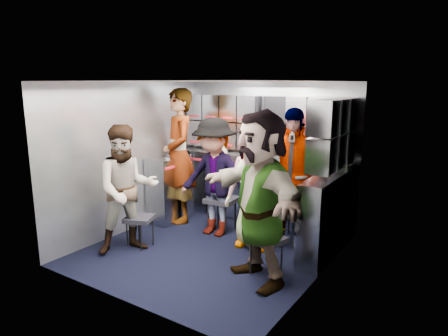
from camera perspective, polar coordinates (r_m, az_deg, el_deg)
The scene contains 29 objects.
floor at distance 5.22m, azimuth -1.62°, elevation -11.44°, with size 3.00×3.00×0.00m, color black.
wall_back at distance 6.16m, azimuth 6.32°, elevation 2.36°, with size 2.80×0.04×2.10m, color gray.
wall_left at distance 5.80m, azimuth -13.11°, elevation 1.50°, with size 0.04×3.00×2.10m, color gray.
wall_right at distance 4.27m, azimuth 13.91°, elevation -2.27°, with size 0.04×3.00×2.10m, color gray.
ceiling at distance 4.79m, azimuth -1.77°, elevation 12.28°, with size 2.80×3.00×0.02m, color silver.
cart_bank_back at distance 6.10m, azimuth 5.30°, elevation -3.06°, with size 2.68×0.38×0.99m, color #90959F.
cart_bank_left at distance 6.17m, azimuth -7.76°, elevation -2.94°, with size 0.38×0.76×0.99m, color #90959F.
counter at distance 5.99m, azimuth 5.40°, elevation 1.75°, with size 2.68×0.42×0.03m, color #B4B6BB.
locker_bank_back at distance 5.97m, azimuth 5.76°, elevation 6.32°, with size 2.68×0.28×0.82m, color #90959F.
locker_bank_right at distance 4.89m, azimuth 15.27°, elevation 4.70°, with size 0.28×1.00×0.82m, color #90959F.
right_cabinet at distance 5.02m, azimuth 14.29°, elevation -6.69°, with size 0.28×1.20×1.00m, color #90959F.
coffee_niche at distance 5.95m, azimuth 7.57°, elevation 6.06°, with size 0.46×0.16×0.84m, color black, non-canonical shape.
red_latch_strip at distance 5.84m, azimuth 4.45°, elevation 0.15°, with size 2.60×0.02×0.03m, color #AD1521.
jump_seat_near_left at distance 5.29m, azimuth -11.99°, elevation -7.26°, with size 0.44×0.43×0.40m.
jump_seat_mid_left at distance 5.71m, azimuth -0.34°, elevation -4.80°, with size 0.44×0.42×0.48m.
jump_seat_center at distance 5.37m, azimuth 5.45°, elevation -6.54°, with size 0.38×0.36×0.42m.
jump_seat_mid_right at distance 5.48m, azimuth 10.18°, elevation -5.85°, with size 0.44×0.42×0.47m.
jump_seat_near_right at distance 4.48m, azimuth 6.10°, elevation -10.35°, with size 0.43×0.42×0.43m.
attendant_standing at distance 6.03m, azimuth -6.42°, elevation 1.70°, with size 0.73×0.48×2.01m, color black.
attendant_arc_a at distance 5.04m, azimuth -13.66°, elevation -3.01°, with size 0.78×0.61×1.60m, color black.
attendant_arc_b at distance 5.46m, azimuth -1.39°, elevation -1.35°, with size 1.05×0.61×1.63m, color black.
attendant_arc_c at distance 5.10m, azimuth 4.60°, elevation -2.47°, with size 0.79×0.51×1.61m, color black.
attendant_arc_d at distance 5.19m, azimuth 9.59°, elevation -1.33°, with size 1.05×0.44×1.79m, color black.
attendant_arc_e at distance 4.15m, azimuth 5.12°, elevation -4.29°, with size 1.70×0.54×1.83m, color black.
bottle_left at distance 6.32m, azimuth -1.10°, elevation 3.71°, with size 0.07×0.07×0.27m, color white.
bottle_mid at distance 5.85m, azimuth 6.49°, elevation 2.99°, with size 0.07×0.07×0.27m, color white.
bottle_right at distance 5.67m, azimuth 10.32°, elevation 2.58°, with size 0.06×0.06×0.27m, color white.
cup_left at distance 6.23m, azimuth 0.10°, elevation 2.80°, with size 0.08×0.08×0.09m, color #C8AE8D.
cup_right at distance 5.53m, azimuth 14.39°, elevation 1.30°, with size 0.09×0.09×0.11m, color #C8AE8D.
Camera 1 is at (2.75, -3.92, 2.08)m, focal length 32.00 mm.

